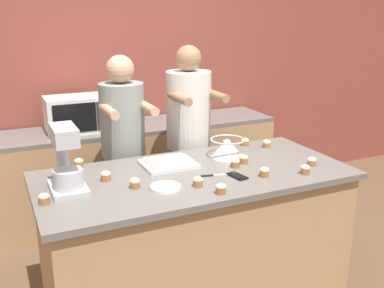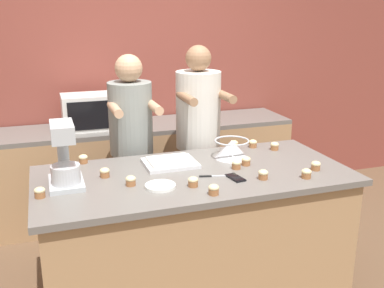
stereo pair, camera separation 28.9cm
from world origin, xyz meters
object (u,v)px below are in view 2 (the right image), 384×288
Objects in this scene: person_right at (198,144)px; cupcake_7 at (306,173)px; cupcake_1 at (275,146)px; cupcake_4 at (214,190)px; baking_tray at (170,162)px; person_left at (132,153)px; knife at (214,176)px; mixing_bowl at (232,148)px; cupcake_2 at (246,161)px; cupcake_8 at (40,192)px; cupcake_6 at (83,159)px; cupcake_3 at (316,166)px; cupcake_10 at (234,144)px; small_plate at (160,186)px; cupcake_9 at (105,172)px; cell_phone at (235,178)px; stand_mixer at (64,158)px; cupcake_13 at (131,181)px; microwave_oven at (93,111)px; cupcake_12 at (193,182)px; cupcake_11 at (263,174)px; cupcake_5 at (253,143)px; cupcake_0 at (236,164)px.

person_right reaches higher than cupcake_7.
cupcake_1 is 1.00× the size of cupcake_4.
baking_tray is at bearing -126.48° from person_right.
person_left is at bearing 103.12° from cupcake_4.
baking_tray is at bearing 123.87° from knife.
cupcake_2 is at bearing -80.10° from mixing_bowl.
cupcake_6 is at bearing 61.11° from cupcake_8.
cupcake_2 is 1.11m from cupcake_6.
cupcake_10 is at bearing 116.88° from cupcake_3.
person_left is 0.89m from small_plate.
person_right is 1.04m from cupcake_9.
cupcake_6 is at bearing 123.19° from small_plate.
cell_phone is at bearing -129.43° from cupcake_2.
cupcake_4 is 1.03m from cupcake_6.
cupcake_8 is 0.44m from cupcake_9.
stand_mixer is at bearing 170.75° from knife.
cupcake_13 is at bearing -162.82° from cupcake_1.
person_right is 26.92× the size of cupcake_9.
baking_tray is at bearing 145.33° from cupcake_7.
microwave_oven is 1.63m from small_plate.
small_plate is 2.97× the size of cupcake_10.
microwave_oven is at bearing 72.80° from cupcake_8.
cupcake_7 is at bearing -17.69° from cell_phone.
stand_mixer is 0.59m from small_plate.
cupcake_3 is at bearing -52.99° from microwave_oven.
cupcake_8 is 1.00× the size of cupcake_12.
cupcake_11 is at bearing -97.85° from cupcake_10.
cupcake_1 is 1.00× the size of cupcake_7.
mixing_bowl is at bearing 50.49° from knife.
cupcake_5 is at bearing 54.94° from cell_phone.
cupcake_6 is 1.00× the size of cupcake_8.
cupcake_1 is at bearing 80.54° from cupcake_7.
cupcake_0 is at bearing 158.74° from cupcake_3.
cupcake_0 is at bearing 3.84° from cupcake_8.
small_plate is 0.93m from cupcake_10.
microwave_oven is at bearing 122.16° from cupcake_7.
microwave_oven reaches higher than cupcake_7.
cupcake_0 is (0.39, -0.22, 0.01)m from baking_tray.
cupcake_7 reaches higher than knife.
cupcake_12 is (-0.46, -0.25, 0.00)m from cupcake_2.
cupcake_1 is (1.20, -1.17, -0.10)m from microwave_oven.
cupcake_13 is (-0.80, 0.16, 0.00)m from cupcake_11.
stand_mixer is at bearing -171.35° from cupcake_1.
microwave_oven is 8.63× the size of cupcake_1.
cupcake_1 and cupcake_2 have the same top height.
cupcake_7 is (0.25, -0.34, 0.00)m from cupcake_2.
baking_tray is 5.67× the size of cupcake_10.
cupcake_3 is 1.00× the size of cupcake_11.
cupcake_10 is (1.41, 0.51, 0.00)m from cupcake_8.
person_right is 1.01m from cupcake_12.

